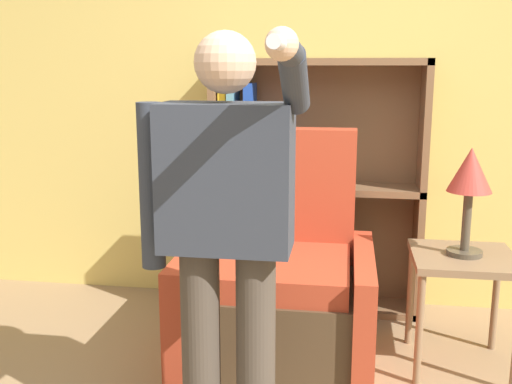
# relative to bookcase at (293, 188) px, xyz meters

# --- Properties ---
(wall_back) EXTENTS (8.00, 0.06, 2.80)m
(wall_back) POSITION_rel_bookcase_xyz_m (0.30, 0.16, 0.64)
(wall_back) COLOR #E0C160
(wall_back) RESTS_ON ground_plane
(bookcase) EXTENTS (1.27, 0.28, 1.54)m
(bookcase) POSITION_rel_bookcase_xyz_m (0.00, 0.00, 0.00)
(bookcase) COLOR brown
(bookcase) RESTS_ON ground_plane
(armchair) EXTENTS (0.96, 0.87, 1.17)m
(armchair) POSITION_rel_bookcase_xyz_m (-0.01, -0.66, -0.40)
(armchair) COLOR #4C3823
(armchair) RESTS_ON ground_plane
(person_standing) EXTENTS (0.62, 0.78, 1.62)m
(person_standing) POSITION_rel_bookcase_xyz_m (-0.10, -1.53, 0.17)
(person_standing) COLOR #473D33
(person_standing) RESTS_ON ground_plane
(side_table) EXTENTS (0.50, 0.50, 0.59)m
(side_table) POSITION_rel_bookcase_xyz_m (0.91, -0.67, -0.26)
(side_table) COLOR #846647
(side_table) RESTS_ON ground_plane
(table_lamp) EXTENTS (0.21, 0.21, 0.53)m
(table_lamp) POSITION_rel_bookcase_xyz_m (0.91, -0.67, 0.21)
(table_lamp) COLOR #4C4233
(table_lamp) RESTS_ON side_table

